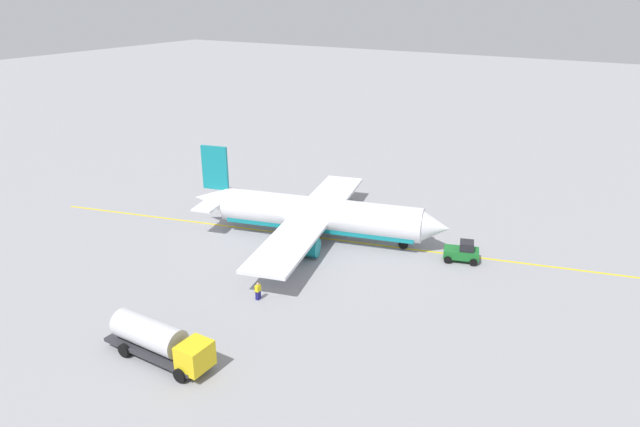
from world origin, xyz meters
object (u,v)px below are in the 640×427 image
at_px(airplane, 316,215).
at_px(pushback_tug, 462,252).
at_px(refueling_worker, 258,291).
at_px(fuel_tanker, 159,340).
at_px(safety_cone_nose, 426,228).

relative_size(airplane, pushback_tug, 7.52).
distance_m(airplane, refueling_worker, 15.21).
bearing_deg(fuel_tanker, pushback_tug, 63.00).
relative_size(pushback_tug, safety_cone_nose, 6.19).
xyz_separation_m(pushback_tug, refueling_worker, (-13.61, -17.47, -0.19)).
relative_size(airplane, refueling_worker, 17.73).
xyz_separation_m(pushback_tug, safety_cone_nose, (-6.15, 5.66, -0.68)).
xyz_separation_m(refueling_worker, safety_cone_nose, (7.46, 23.13, -0.50)).
height_order(fuel_tanker, safety_cone_nose, fuel_tanker).
xyz_separation_m(airplane, refueling_worker, (2.70, -14.84, -1.91)).
height_order(pushback_tug, refueling_worker, pushback_tug).
bearing_deg(safety_cone_nose, pushback_tug, -42.62).
distance_m(airplane, fuel_tanker, 26.16).
bearing_deg(pushback_tug, airplane, -170.83).
xyz_separation_m(airplane, fuel_tanker, (1.67, -26.09, -1.02)).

